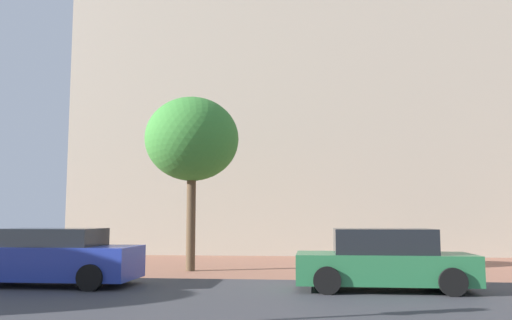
# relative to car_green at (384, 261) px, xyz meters

# --- Properties ---
(ground_plane) EXTENTS (120.00, 120.00, 0.00)m
(ground_plane) POSITION_rel_car_green_xyz_m (-2.78, -1.46, -0.71)
(ground_plane) COLOR #93604C
(street_asphalt_strip) EXTENTS (120.00, 7.00, 0.00)m
(street_asphalt_strip) POSITION_rel_car_green_xyz_m (-2.78, -1.54, -0.70)
(street_asphalt_strip) COLOR #38383D
(street_asphalt_strip) RESTS_ON ground_plane
(landmark_building) EXTENTS (29.14, 15.49, 37.60)m
(landmark_building) POSITION_rel_car_green_xyz_m (0.99, 18.99, 10.47)
(landmark_building) COLOR #B2A893
(landmark_building) RESTS_ON ground_plane
(car_green) EXTENTS (4.24, 2.01, 1.49)m
(car_green) POSITION_rel_car_green_xyz_m (0.00, 0.00, 0.00)
(car_green) COLOR #287042
(car_green) RESTS_ON ground_plane
(car_blue) EXTENTS (4.53, 2.08, 1.47)m
(car_blue) POSITION_rel_car_green_xyz_m (-8.55, 0.00, 0.01)
(car_blue) COLOR #23389E
(car_blue) RESTS_ON ground_plane
(tree_curb_far) EXTENTS (3.18, 3.18, 5.86)m
(tree_curb_far) POSITION_rel_car_green_xyz_m (-5.79, 4.20, 3.69)
(tree_curb_far) COLOR brown
(tree_curb_far) RESTS_ON ground_plane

